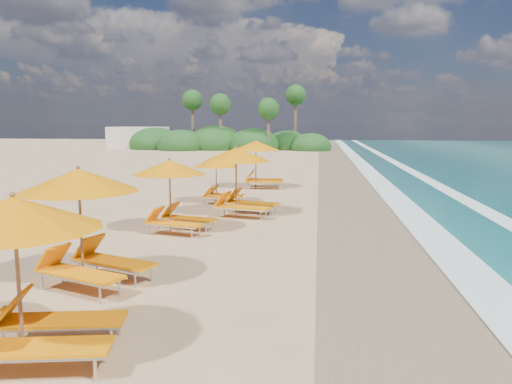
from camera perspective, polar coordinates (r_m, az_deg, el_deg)
The scene contains 11 objects.
ground at distance 16.23m, azimuth 0.00°, elevation -4.20°, with size 160.00×160.00×0.00m, color tan.
wet_sand at distance 16.23m, azimuth 14.20°, elevation -4.43°, with size 4.00×160.00×0.01m, color #897852.
surf_foam at distance 16.77m, azimuth 23.42°, elevation -4.38°, with size 4.00×160.00×0.01m.
station_0 at distance 7.84m, azimuth -24.55°, elevation -7.88°, with size 3.00×2.87×2.49m.
station_1 at distance 11.03m, azimuth -18.94°, elevation -2.92°, with size 3.29×3.24×2.56m.
station_2 at distance 15.67m, azimuth -9.35°, elevation 0.13°, with size 2.91×2.82×2.34m.
station_3 at distance 18.22m, azimuth -1.74°, elevation 1.77°, with size 3.21×3.10×2.59m.
station_4 at distance 21.15m, azimuth -4.22°, elevation 1.74°, with size 2.31×2.18×2.00m.
station_5 at distance 25.90m, azimuth 0.42°, elevation 3.61°, with size 2.92×2.74×2.55m.
treeline at distance 62.44m, azimuth -3.78°, elevation 5.83°, with size 25.80×8.80×9.74m.
beach_building at distance 68.13m, azimuth -13.44°, elevation 6.15°, with size 7.00×5.00×2.80m, color beige.
Camera 1 is at (2.01, -15.73, 3.46)m, focal length 34.60 mm.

